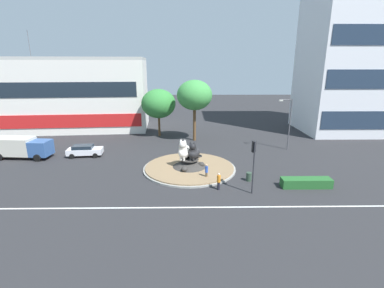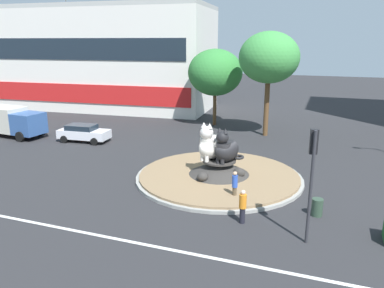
{
  "view_description": "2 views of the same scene",
  "coord_description": "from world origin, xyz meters",
  "px_view_note": "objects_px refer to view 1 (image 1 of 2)",
  "views": [
    {
      "loc": [
        -0.14,
        -30.16,
        11.69
      ],
      "look_at": [
        0.3,
        0.12,
        2.96
      ],
      "focal_mm": 26.12,
      "sensor_mm": 36.0,
      "label": 1
    },
    {
      "loc": [
        6.22,
        -22.05,
        8.52
      ],
      "look_at": [
        -1.63,
        -0.55,
        2.28
      ],
      "focal_mm": 35.41,
      "sensor_mm": 36.0,
      "label": 2
    }
  ],
  "objects_px": {
    "shophouse_block": "(70,94)",
    "streetlight_arm": "(289,121)",
    "second_tree_near_tower": "(159,104)",
    "broadleaf_tree_behind_island": "(195,95)",
    "cat_statue_white": "(185,151)",
    "pedestrian_blue_shirt": "(206,171)",
    "litter_bin": "(249,177)",
    "cat_statue_black": "(194,152)",
    "office_tower": "(362,38)",
    "pedestrian_orange_shirt": "(219,181)",
    "sedan_on_far_lane": "(85,150)",
    "traffic_light_mast": "(254,157)",
    "delivery_box_truck": "(20,147)"
  },
  "relations": [
    {
      "from": "shophouse_block",
      "to": "streetlight_arm",
      "type": "xyz_separation_m",
      "value": [
        35.28,
        -14.08,
        -2.28
      ]
    },
    {
      "from": "second_tree_near_tower",
      "to": "broadleaf_tree_behind_island",
      "type": "bearing_deg",
      "value": -26.33
    },
    {
      "from": "cat_statue_white",
      "to": "pedestrian_blue_shirt",
      "type": "distance_m",
      "value": 4.02
    },
    {
      "from": "second_tree_near_tower",
      "to": "litter_bin",
      "type": "distance_m",
      "value": 22.42
    },
    {
      "from": "cat_statue_black",
      "to": "pedestrian_blue_shirt",
      "type": "bearing_deg",
      "value": 43.45
    },
    {
      "from": "office_tower",
      "to": "second_tree_near_tower",
      "type": "height_order",
      "value": "office_tower"
    },
    {
      "from": "second_tree_near_tower",
      "to": "pedestrian_orange_shirt",
      "type": "distance_m",
      "value": 22.76
    },
    {
      "from": "second_tree_near_tower",
      "to": "streetlight_arm",
      "type": "xyz_separation_m",
      "value": [
        18.66,
        -7.96,
        -1.31
      ]
    },
    {
      "from": "broadleaf_tree_behind_island",
      "to": "pedestrian_orange_shirt",
      "type": "bearing_deg",
      "value": -83.96
    },
    {
      "from": "second_tree_near_tower",
      "to": "shophouse_block",
      "type": "bearing_deg",
      "value": 159.79
    },
    {
      "from": "broadleaf_tree_behind_island",
      "to": "sedan_on_far_lane",
      "type": "distance_m",
      "value": 17.6
    },
    {
      "from": "shophouse_block",
      "to": "office_tower",
      "type": "xyz_separation_m",
      "value": [
        50.46,
        -2.65,
        9.35
      ]
    },
    {
      "from": "pedestrian_orange_shirt",
      "to": "second_tree_near_tower",
      "type": "bearing_deg",
      "value": 122.29
    },
    {
      "from": "pedestrian_orange_shirt",
      "to": "litter_bin",
      "type": "height_order",
      "value": "pedestrian_orange_shirt"
    },
    {
      "from": "cat_statue_black",
      "to": "office_tower",
      "type": "xyz_separation_m",
      "value": [
        28.41,
        19.09,
        13.66
      ]
    },
    {
      "from": "cat_statue_black",
      "to": "traffic_light_mast",
      "type": "bearing_deg",
      "value": 60.21
    },
    {
      "from": "shophouse_block",
      "to": "streetlight_arm",
      "type": "distance_m",
      "value": 38.06
    },
    {
      "from": "pedestrian_blue_shirt",
      "to": "delivery_box_truck",
      "type": "height_order",
      "value": "delivery_box_truck"
    },
    {
      "from": "cat_statue_black",
      "to": "delivery_box_truck",
      "type": "xyz_separation_m",
      "value": [
        -22.07,
        4.48,
        -0.59
      ]
    },
    {
      "from": "cat_statue_white",
      "to": "sedan_on_far_lane",
      "type": "height_order",
      "value": "cat_statue_white"
    },
    {
      "from": "traffic_light_mast",
      "to": "shophouse_block",
      "type": "relative_size",
      "value": 0.18
    },
    {
      "from": "office_tower",
      "to": "streetlight_arm",
      "type": "relative_size",
      "value": 4.41
    },
    {
      "from": "delivery_box_truck",
      "to": "cat_statue_white",
      "type": "bearing_deg",
      "value": -6.49
    },
    {
      "from": "shophouse_block",
      "to": "pedestrian_blue_shirt",
      "type": "xyz_separation_m",
      "value": [
        23.33,
        -24.54,
        -5.48
      ]
    },
    {
      "from": "office_tower",
      "to": "sedan_on_far_lane",
      "type": "height_order",
      "value": "office_tower"
    },
    {
      "from": "second_tree_near_tower",
      "to": "sedan_on_far_lane",
      "type": "bearing_deg",
      "value": -129.61
    },
    {
      "from": "litter_bin",
      "to": "streetlight_arm",
      "type": "bearing_deg",
      "value": 55.12
    },
    {
      "from": "cat_statue_black",
      "to": "broadleaf_tree_behind_island",
      "type": "height_order",
      "value": "broadleaf_tree_behind_island"
    },
    {
      "from": "streetlight_arm",
      "to": "pedestrian_blue_shirt",
      "type": "relative_size",
      "value": 4.24
    },
    {
      "from": "cat_statue_white",
      "to": "office_tower",
      "type": "relative_size",
      "value": 0.08
    },
    {
      "from": "shophouse_block",
      "to": "litter_bin",
      "type": "bearing_deg",
      "value": -46.56
    },
    {
      "from": "second_tree_near_tower",
      "to": "sedan_on_far_lane",
      "type": "xyz_separation_m",
      "value": [
        -8.74,
        -10.56,
        -4.62
      ]
    },
    {
      "from": "delivery_box_truck",
      "to": "sedan_on_far_lane",
      "type": "bearing_deg",
      "value": 9.15
    },
    {
      "from": "cat_statue_black",
      "to": "shophouse_block",
      "type": "relative_size",
      "value": 0.08
    },
    {
      "from": "pedestrian_orange_shirt",
      "to": "delivery_box_truck",
      "type": "distance_m",
      "value": 26.25
    },
    {
      "from": "broadleaf_tree_behind_island",
      "to": "shophouse_block",
      "type": "bearing_deg",
      "value": 158.16
    },
    {
      "from": "litter_bin",
      "to": "office_tower",
      "type": "bearing_deg",
      "value": 44.43
    },
    {
      "from": "cat_statue_white",
      "to": "litter_bin",
      "type": "bearing_deg",
      "value": 82.78
    },
    {
      "from": "cat_statue_white",
      "to": "cat_statue_black",
      "type": "bearing_deg",
      "value": 97.39
    },
    {
      "from": "broadleaf_tree_behind_island",
      "to": "pedestrian_blue_shirt",
      "type": "xyz_separation_m",
      "value": [
        0.9,
        -15.55,
        -6.17
      ]
    },
    {
      "from": "broadleaf_tree_behind_island",
      "to": "pedestrian_blue_shirt",
      "type": "bearing_deg",
      "value": -86.68
    },
    {
      "from": "broadleaf_tree_behind_island",
      "to": "litter_bin",
      "type": "relative_size",
      "value": 10.43
    },
    {
      "from": "broadleaf_tree_behind_island",
      "to": "streetlight_arm",
      "type": "relative_size",
      "value": 1.32
    },
    {
      "from": "sedan_on_far_lane",
      "to": "litter_bin",
      "type": "height_order",
      "value": "sedan_on_far_lane"
    },
    {
      "from": "broadleaf_tree_behind_island",
      "to": "second_tree_near_tower",
      "type": "xyz_separation_m",
      "value": [
        -5.8,
        2.87,
        -1.65
      ]
    },
    {
      "from": "cat_statue_black",
      "to": "pedestrian_orange_shirt",
      "type": "distance_m",
      "value": 5.9
    },
    {
      "from": "shophouse_block",
      "to": "delivery_box_truck",
      "type": "xyz_separation_m",
      "value": [
        -0.02,
        -17.26,
        -4.89
      ]
    },
    {
      "from": "cat_statue_white",
      "to": "office_tower",
      "type": "distance_m",
      "value": 37.51
    },
    {
      "from": "second_tree_near_tower",
      "to": "pedestrian_orange_shirt",
      "type": "xyz_separation_m",
      "value": [
        7.71,
        -20.93,
        -4.52
      ]
    },
    {
      "from": "office_tower",
      "to": "streetlight_arm",
      "type": "bearing_deg",
      "value": -143.04
    }
  ]
}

